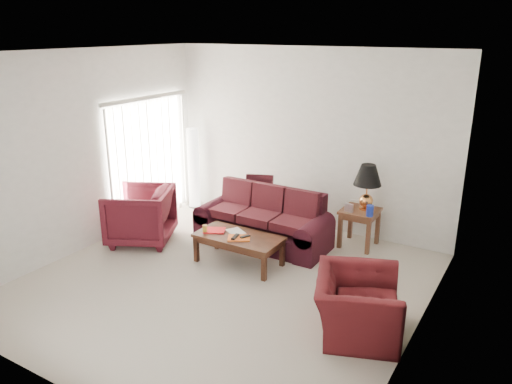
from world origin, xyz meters
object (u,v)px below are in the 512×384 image
at_px(end_table, 359,228).
at_px(floor_lamp, 194,168).
at_px(armchair_right, 357,305).
at_px(armchair_left, 140,215).
at_px(coffee_table, 239,250).
at_px(sofa, 263,218).

bearing_deg(end_table, floor_lamp, 178.19).
xyz_separation_m(end_table, armchair_right, (0.79, -2.26, 0.04)).
xyz_separation_m(armchair_left, coffee_table, (1.77, 0.14, -0.23)).
xyz_separation_m(armchair_left, armchair_right, (3.84, -0.62, -0.10)).
xyz_separation_m(end_table, armchair_left, (-3.04, -1.64, 0.14)).
distance_m(armchair_left, armchair_right, 3.89).
bearing_deg(sofa, armchair_left, -151.61).
bearing_deg(coffee_table, armchair_left, 165.61).
distance_m(end_table, armchair_right, 2.39).
height_order(armchair_right, coffee_table, armchair_right).
xyz_separation_m(sofa, armchair_left, (-1.70, -0.94, 0.01)).
bearing_deg(armchair_right, end_table, -0.98).
distance_m(sofa, end_table, 1.52).
bearing_deg(coffee_table, floor_lamp, 123.06).
distance_m(sofa, armchair_left, 1.94).
height_order(end_table, armchair_right, armchair_right).
bearing_deg(armchair_left, sofa, 92.10).
bearing_deg(armchair_right, coffee_table, 49.40).
distance_m(end_table, armchair_left, 3.46).
bearing_deg(armchair_left, end_table, 91.57).
bearing_deg(floor_lamp, sofa, -22.14).
distance_m(floor_lamp, armchair_right, 4.76).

